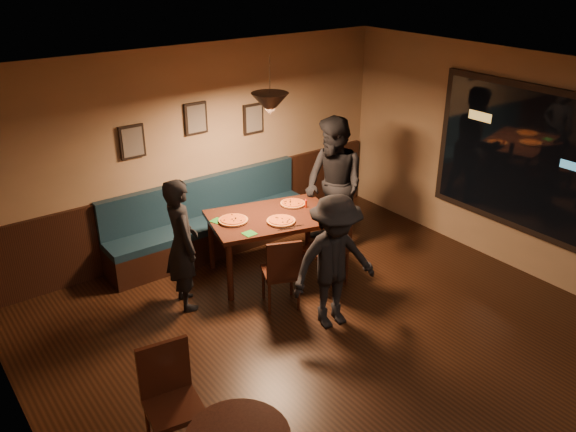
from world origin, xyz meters
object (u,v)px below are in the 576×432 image
Objects in this scene: dining_table at (272,245)px; soda_glass at (325,205)px; diner_front at (334,262)px; booth_bench at (212,219)px; diner_left at (182,244)px; tabasco_bottle at (306,203)px; chair_near_left at (281,271)px; chair_near_right at (325,248)px; cafe_chair_far at (174,406)px; diner_right at (334,186)px.

dining_table is 0.85m from soda_glass.
dining_table is at bearing 155.04° from soda_glass.
booth_bench is at bearing 104.61° from diner_front.
diner_front is (-0.09, -1.32, 0.37)m from dining_table.
diner_left is 12.75× the size of tabasco_bottle.
soda_glass is (0.98, 0.38, 0.44)m from chair_near_left.
booth_bench is 1.76m from chair_near_right.
soda_glass is (0.28, 0.35, 0.38)m from chair_near_right.
soda_glass is 0.27m from tabasco_bottle.
diner_left is at bearing -110.95° from cafe_chair_far.
dining_table is 0.74m from chair_near_right.
diner_left is at bearing 139.99° from diner_front.
dining_table is 0.70m from tabasco_bottle.
booth_bench is 1.95× the size of dining_table.
chair_near_right is 0.66× the size of diner_left.
diner_right reaches higher than chair_near_left.
tabasco_bottle is (1.75, -0.06, 0.09)m from diner_left.
diner_left is 1.61× the size of cafe_chair_far.
diner_front is at bearing -39.14° from diner_right.
diner_left is (-1.60, 0.65, 0.27)m from chair_near_right.
booth_bench is 1.05m from dining_table.
chair_near_right reaches higher than dining_table.
cafe_chair_far is at bearing -124.61° from chair_near_left.
diner_right reaches higher than booth_bench.
booth_bench is at bearing 128.02° from tabasco_bottle.
diner_left reaches higher than soda_glass.
diner_front reaches higher than dining_table.
chair_near_left is at bearing -158.96° from soda_glass.
cafe_chair_far is (-2.28, -0.66, -0.29)m from diner_front.
diner_left is at bearing 146.38° from chair_near_right.
chair_near_right is at bearing -46.76° from dining_table.
diner_right is at bearing 32.62° from chair_near_right.
diner_front is 1.27m from soda_glass.
tabasco_bottle is (0.16, 0.59, 0.36)m from chair_near_right.
cafe_chair_far is (-2.72, -1.34, -0.03)m from chair_near_right.
diner_right is at bearing -77.71° from diner_left.
chair_near_left is 2.41m from cafe_chair_far.
dining_table is at bearing -131.59° from cafe_chair_far.
chair_near_right is at bearing -67.97° from booth_bench.
cafe_chair_far is (-2.88, -1.93, -0.39)m from tabasco_bottle.
chair_near_right is at bearing -101.35° from diner_left.
diner_left is 10.05× the size of soda_glass.
diner_right reaches higher than chair_near_right.
chair_near_left is 1.14m from tabasco_bottle.
booth_bench is 18.85× the size of soda_glass.
diner_right reaches higher than diner_left.
booth_bench reaches higher than tabasco_bottle.
soda_glass is at bearing 43.52° from chair_near_left.
soda_glass reaches higher than tabasco_bottle.
dining_table is 1.68× the size of chair_near_left.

